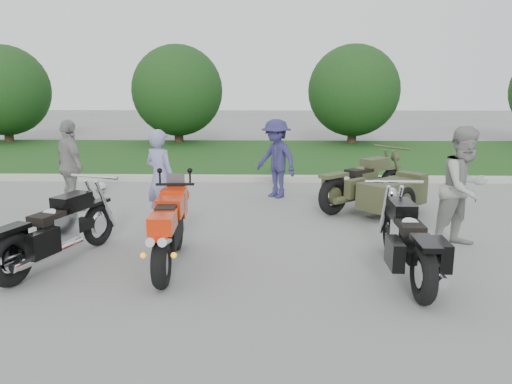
{
  "coord_description": "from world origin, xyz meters",
  "views": [
    {
      "loc": [
        0.63,
        -6.69,
        2.51
      ],
      "look_at": [
        0.44,
        1.08,
        0.8
      ],
      "focal_mm": 35.0,
      "sensor_mm": 36.0,
      "label": 1
    }
  ],
  "objects_px": {
    "cruiser_left": "(54,233)",
    "person_denim": "(276,159)",
    "sportbike_red": "(169,227)",
    "person_stripe": "(160,178)",
    "cruiser_sidecar": "(379,190)",
    "person_grey": "(464,188)",
    "person_back": "(71,166)",
    "cruiser_right": "(408,243)"
  },
  "relations": [
    {
      "from": "sportbike_red",
      "to": "cruiser_right",
      "type": "relative_size",
      "value": 0.86
    },
    {
      "from": "person_grey",
      "to": "person_denim",
      "type": "height_order",
      "value": "person_grey"
    },
    {
      "from": "person_denim",
      "to": "sportbike_red",
      "type": "bearing_deg",
      "value": -62.68
    },
    {
      "from": "sportbike_red",
      "to": "person_back",
      "type": "xyz_separation_m",
      "value": [
        -2.55,
        3.12,
        0.32
      ]
    },
    {
      "from": "cruiser_sidecar",
      "to": "person_denim",
      "type": "distance_m",
      "value": 2.42
    },
    {
      "from": "person_stripe",
      "to": "person_denim",
      "type": "height_order",
      "value": "person_denim"
    },
    {
      "from": "sportbike_red",
      "to": "cruiser_sidecar",
      "type": "distance_m",
      "value": 4.68
    },
    {
      "from": "person_stripe",
      "to": "person_back",
      "type": "distance_m",
      "value": 2.22
    },
    {
      "from": "cruiser_left",
      "to": "person_denim",
      "type": "xyz_separation_m",
      "value": [
        3.13,
        4.36,
        0.39
      ]
    },
    {
      "from": "cruiser_right",
      "to": "person_grey",
      "type": "bearing_deg",
      "value": 49.77
    },
    {
      "from": "cruiser_right",
      "to": "person_stripe",
      "type": "distance_m",
      "value": 4.46
    },
    {
      "from": "person_back",
      "to": "cruiser_left",
      "type": "bearing_deg",
      "value": 154.91
    },
    {
      "from": "cruiser_left",
      "to": "person_denim",
      "type": "relative_size",
      "value": 1.35
    },
    {
      "from": "cruiser_sidecar",
      "to": "person_grey",
      "type": "height_order",
      "value": "person_grey"
    },
    {
      "from": "cruiser_right",
      "to": "person_grey",
      "type": "xyz_separation_m",
      "value": [
        1.18,
        1.34,
        0.46
      ]
    },
    {
      "from": "sportbike_red",
      "to": "person_stripe",
      "type": "distance_m",
      "value": 2.22
    },
    {
      "from": "cruiser_sidecar",
      "to": "cruiser_left",
      "type": "bearing_deg",
      "value": -100.48
    },
    {
      "from": "cruiser_right",
      "to": "person_denim",
      "type": "relative_size",
      "value": 1.4
    },
    {
      "from": "sportbike_red",
      "to": "person_stripe",
      "type": "relative_size",
      "value": 1.21
    },
    {
      "from": "sportbike_red",
      "to": "person_stripe",
      "type": "height_order",
      "value": "person_stripe"
    },
    {
      "from": "cruiser_left",
      "to": "person_stripe",
      "type": "relative_size",
      "value": 1.36
    },
    {
      "from": "cruiser_left",
      "to": "cruiser_sidecar",
      "type": "xyz_separation_m",
      "value": [
        5.12,
        3.04,
        -0.01
      ]
    },
    {
      "from": "cruiser_sidecar",
      "to": "person_denim",
      "type": "xyz_separation_m",
      "value": [
        -1.99,
        1.32,
        0.4
      ]
    },
    {
      "from": "person_denim",
      "to": "person_back",
      "type": "height_order",
      "value": "person_back"
    },
    {
      "from": "cruiser_sidecar",
      "to": "person_stripe",
      "type": "height_order",
      "value": "person_stripe"
    },
    {
      "from": "sportbike_red",
      "to": "cruiser_left",
      "type": "bearing_deg",
      "value": 175.47
    },
    {
      "from": "sportbike_red",
      "to": "person_grey",
      "type": "xyz_separation_m",
      "value": [
        4.34,
        1.05,
        0.35
      ]
    },
    {
      "from": "sportbike_red",
      "to": "cruiser_right",
      "type": "xyz_separation_m",
      "value": [
        3.16,
        -0.29,
        -0.11
      ]
    },
    {
      "from": "person_stripe",
      "to": "person_back",
      "type": "xyz_separation_m",
      "value": [
        -1.99,
        0.99,
        0.05
      ]
    },
    {
      "from": "cruiser_right",
      "to": "sportbike_red",
      "type": "bearing_deg",
      "value": 176.03
    },
    {
      "from": "cruiser_right",
      "to": "person_stripe",
      "type": "relative_size",
      "value": 1.41
    },
    {
      "from": "person_back",
      "to": "person_grey",
      "type": "bearing_deg",
      "value": -148.78
    },
    {
      "from": "cruiser_sidecar",
      "to": "person_denim",
      "type": "relative_size",
      "value": 1.3
    },
    {
      "from": "sportbike_red",
      "to": "person_stripe",
      "type": "xyz_separation_m",
      "value": [
        -0.56,
        2.14,
        0.28
      ]
    },
    {
      "from": "person_stripe",
      "to": "cruiser_right",
      "type": "bearing_deg",
      "value": 179.26
    },
    {
      "from": "sportbike_red",
      "to": "person_back",
      "type": "distance_m",
      "value": 4.04
    },
    {
      "from": "cruiser_sidecar",
      "to": "person_denim",
      "type": "bearing_deg",
      "value": -164.84
    },
    {
      "from": "cruiser_sidecar",
      "to": "person_grey",
      "type": "distance_m",
      "value": 2.26
    },
    {
      "from": "person_stripe",
      "to": "person_back",
      "type": "height_order",
      "value": "person_back"
    },
    {
      "from": "cruiser_right",
      "to": "person_back",
      "type": "height_order",
      "value": "person_back"
    },
    {
      "from": "cruiser_sidecar",
      "to": "person_back",
      "type": "bearing_deg",
      "value": -131.45
    },
    {
      "from": "cruiser_sidecar",
      "to": "person_back",
      "type": "relative_size",
      "value": 1.24
    }
  ]
}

